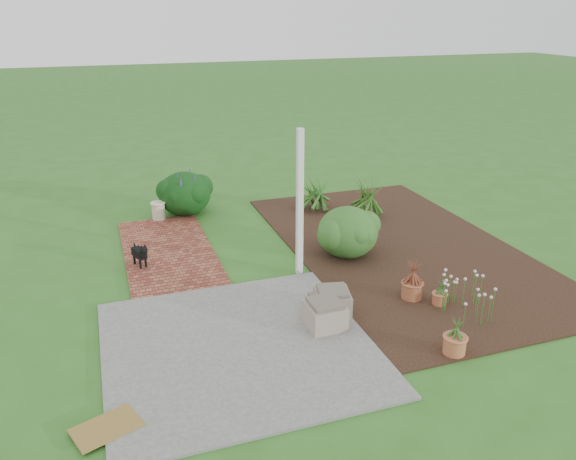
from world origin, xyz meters
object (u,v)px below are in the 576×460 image
object	(u,v)px
stone_trough_near	(325,315)
black_dog	(140,253)
evergreen_shrub	(348,231)
cream_ceramic_urn	(158,211)

from	to	relation	value
stone_trough_near	black_dog	xyz separation A→B (m)	(-2.27, 2.87, 0.08)
stone_trough_near	evergreen_shrub	size ratio (longest dim) A/B	0.47
stone_trough_near	cream_ceramic_urn	distance (m)	5.43
black_dog	cream_ceramic_urn	size ratio (longest dim) A/B	1.31
stone_trough_near	black_dog	world-z (taller)	black_dog
black_dog	evergreen_shrub	size ratio (longest dim) A/B	0.44
cream_ceramic_urn	evergreen_shrub	xyz separation A→B (m)	(3.03, -2.98, 0.27)
black_dog	evergreen_shrub	bearing A→B (deg)	-30.84
evergreen_shrub	cream_ceramic_urn	bearing A→B (deg)	135.54
black_dog	stone_trough_near	bearing A→B (deg)	-71.76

